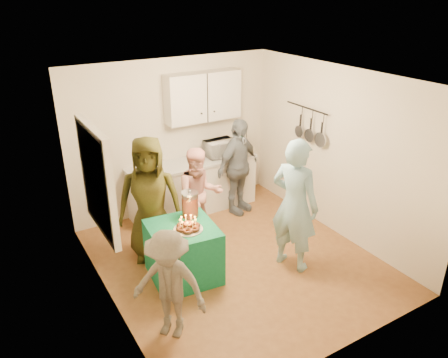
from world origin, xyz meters
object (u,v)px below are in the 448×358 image
microwave (220,148)px  party_table (183,252)px  man_birthday (294,205)px  counter (194,187)px  child_near_left (169,285)px  woman_back_left (150,199)px  woman_back_right (238,167)px  woman_back_center (199,196)px  punch_jar (190,205)px

microwave → party_table: size_ratio=0.60×
party_table → microwave: bearing=46.8°
microwave → man_birthday: bearing=-94.7°
counter → child_near_left: bearing=-122.4°
counter → man_birthday: size_ratio=1.17×
child_near_left → man_birthday: bearing=57.8°
man_birthday → woman_back_left: man_birthday is taller
party_table → woman_back_right: 2.08m
woman_back_left → woman_back_center: woman_back_left is taller
woman_back_left → child_near_left: 1.65m
counter → woman_back_left: (-1.16, -0.95, 0.48)m
counter → punch_jar: 1.70m
woman_back_right → child_near_left: woman_back_right is taller
woman_back_center → woman_back_right: 1.11m
counter → punch_jar: bearing=-118.6°
woman_back_right → microwave: bearing=84.2°
microwave → child_near_left: 3.33m
counter → punch_jar: (-0.78, -1.42, 0.50)m
microwave → woman_back_right: bearing=-78.7°
man_birthday → woman_back_center: man_birthday is taller
woman_back_right → counter: bearing=127.2°
microwave → party_table: microwave is taller
woman_back_left → microwave: bearing=56.2°
microwave → woman_back_center: bearing=-135.7°
party_table → child_near_left: bearing=-123.8°
counter → punch_jar: punch_jar is taller
counter → woman_back_center: bearing=-111.9°
punch_jar → woman_back_right: 1.72m
counter → child_near_left: (-1.60, -2.52, 0.23)m
man_birthday → woman_back_left: 1.98m
woman_back_center → counter: bearing=81.0°
microwave → woman_back_center: size_ratio=0.34×
woman_back_right → child_near_left: size_ratio=1.26×
counter → microwave: size_ratio=4.30×
woman_back_center → man_birthday: bearing=-45.5°
punch_jar → microwave: bearing=47.4°
microwave → woman_back_right: size_ratio=0.31×
woman_back_right → party_table: bearing=-162.0°
man_birthday → child_near_left: size_ratio=1.43×
microwave → woman_back_left: size_ratio=0.28×
woman_back_left → woman_back_center: size_ratio=1.22×
counter → woman_back_center: woman_back_center is taller
party_table → man_birthday: 1.61m
microwave → party_table: bearing=-134.6°
party_table → woman_back_center: size_ratio=0.57×
woman_back_left → counter: bearing=66.3°
microwave → woman_back_center: (-0.90, -0.92, -0.30)m
woman_back_center → child_near_left: woman_back_center is taller
man_birthday → woman_back_left: size_ratio=1.03×
child_near_left → counter: bearing=105.5°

